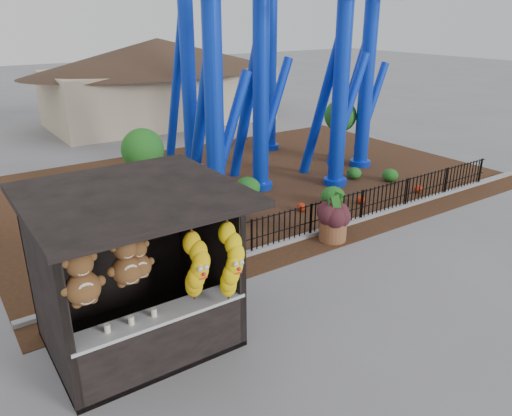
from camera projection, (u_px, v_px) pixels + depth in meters
ground at (301, 319)px, 10.33m from camera, size 120.00×120.00×0.00m
mulch_bed at (248, 182)px, 18.57m from camera, size 18.00×12.00×0.02m
curb at (342, 225)px, 14.71m from camera, size 18.00×0.18×0.12m
prize_booth at (140, 276)px, 8.87m from camera, size 3.50×3.40×3.12m
picket_fence at (365, 205)px, 15.03m from camera, size 12.20×0.06×1.00m
terracotta_planter at (333, 229)px, 13.77m from camera, size 0.96×0.96×0.65m
planter_foliage at (334, 207)px, 13.54m from camera, size 0.70×0.70×0.64m
potted_plant at (334, 222)px, 13.95m from camera, size 0.92×0.83×0.91m
landscaping at (297, 192)px, 16.69m from camera, size 7.92×3.59×0.70m
pavilion at (159, 67)px, 27.72m from camera, size 15.00×15.00×4.80m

